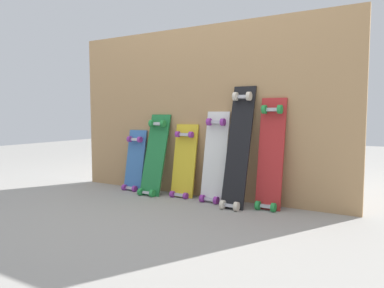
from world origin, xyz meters
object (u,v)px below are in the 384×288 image
(skateboard_blue, at_px, (135,164))
(skateboard_white, at_px, (215,161))
(skateboard_green, at_px, (154,158))
(skateboard_black, at_px, (238,151))
(skateboard_red, at_px, (270,158))
(skateboard_yellow, at_px, (184,165))

(skateboard_blue, distance_m, skateboard_white, 0.83)
(skateboard_green, bearing_deg, skateboard_black, -1.58)
(skateboard_blue, bearing_deg, skateboard_red, -0.38)
(skateboard_yellow, bearing_deg, skateboard_white, -2.51)
(skateboard_yellow, xyz_separation_m, skateboard_black, (0.52, -0.07, 0.15))
(skateboard_green, xyz_separation_m, skateboard_black, (0.79, -0.02, 0.11))
(skateboard_blue, height_order, skateboard_yellow, skateboard_yellow)
(skateboard_yellow, height_order, skateboard_red, skateboard_red)
(skateboard_white, relative_size, skateboard_red, 0.89)
(skateboard_black, distance_m, skateboard_red, 0.24)
(skateboard_blue, height_order, skateboard_black, skateboard_black)
(skateboard_white, height_order, skateboard_red, skateboard_red)
(skateboard_blue, height_order, skateboard_white, skateboard_white)
(skateboard_white, bearing_deg, skateboard_red, 0.52)
(skateboard_green, distance_m, skateboard_black, 0.80)
(skateboard_blue, height_order, skateboard_red, skateboard_red)
(skateboard_black, bearing_deg, skateboard_blue, 176.19)
(skateboard_green, height_order, skateboard_black, skateboard_black)
(skateboard_yellow, xyz_separation_m, skateboard_red, (0.75, -0.01, 0.11))
(skateboard_blue, relative_size, skateboard_white, 0.79)
(skateboard_green, relative_size, skateboard_white, 0.97)
(skateboard_green, xyz_separation_m, skateboard_white, (0.56, 0.04, 0.01))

